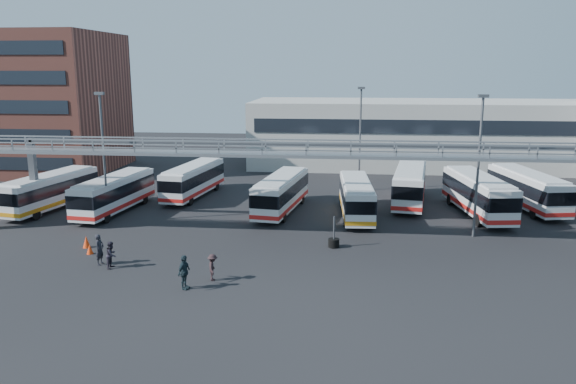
# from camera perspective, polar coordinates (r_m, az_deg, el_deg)

# --- Properties ---
(ground) EXTENTS (140.00, 140.00, 0.00)m
(ground) POSITION_cam_1_polar(r_m,az_deg,el_deg) (35.46, 1.28, -7.26)
(ground) COLOR black
(ground) RESTS_ON ground
(gantry) EXTENTS (51.40, 5.15, 7.10)m
(gantry) POSITION_cam_1_polar(r_m,az_deg,el_deg) (39.76, 2.02, 3.11)
(gantry) COLOR gray
(gantry) RESTS_ON ground
(apartment_building) EXTENTS (18.00, 15.00, 16.00)m
(apartment_building) POSITION_cam_1_polar(r_m,az_deg,el_deg) (73.25, -24.34, 8.28)
(apartment_building) COLOR brown
(apartment_building) RESTS_ON ground
(warehouse) EXTENTS (42.00, 14.00, 8.00)m
(warehouse) POSITION_cam_1_polar(r_m,az_deg,el_deg) (72.31, 13.43, 5.82)
(warehouse) COLOR #9E9E99
(warehouse) RESTS_ON ground
(light_pole_left) EXTENTS (0.70, 0.35, 10.21)m
(light_pole_left) POSITION_cam_1_polar(r_m,az_deg,el_deg) (45.74, -18.25, 4.00)
(light_pole_left) COLOR #4C4F54
(light_pole_left) RESTS_ON ground
(light_pole_mid) EXTENTS (0.70, 0.35, 10.21)m
(light_pole_mid) POSITION_cam_1_polar(r_m,az_deg,el_deg) (41.79, 18.81, 3.21)
(light_pole_mid) COLOR #4C4F54
(light_pole_mid) RESTS_ON ground
(light_pole_back) EXTENTS (0.70, 0.35, 10.21)m
(light_pole_back) POSITION_cam_1_polar(r_m,az_deg,el_deg) (55.63, 7.34, 5.94)
(light_pole_back) COLOR #4C4F54
(light_pole_back) RESTS_ON ground
(bus_0) EXTENTS (4.19, 10.51, 3.11)m
(bus_0) POSITION_cam_1_polar(r_m,az_deg,el_deg) (52.32, -22.97, 0.18)
(bus_0) COLOR silver
(bus_0) RESTS_ON ground
(bus_1) EXTENTS (3.54, 10.42, 3.10)m
(bus_1) POSITION_cam_1_polar(r_m,az_deg,el_deg) (49.48, -17.23, -0.05)
(bus_1) COLOR silver
(bus_1) RESTS_ON ground
(bus_2) EXTENTS (3.74, 10.38, 3.08)m
(bus_2) POSITION_cam_1_polar(r_m,az_deg,el_deg) (53.74, -9.59, 1.29)
(bus_2) COLOR silver
(bus_2) RESTS_ON ground
(bus_4) EXTENTS (3.87, 10.52, 3.12)m
(bus_4) POSITION_cam_1_polar(r_m,az_deg,el_deg) (47.43, -0.68, 0.00)
(bus_4) COLOR silver
(bus_4) RESTS_ON ground
(bus_5) EXTENTS (2.89, 10.10, 3.03)m
(bus_5) POSITION_cam_1_polar(r_m,az_deg,el_deg) (46.27, 6.94, -0.47)
(bus_5) COLOR silver
(bus_5) RESTS_ON ground
(bus_6) EXTENTS (4.11, 11.15, 3.31)m
(bus_6) POSITION_cam_1_polar(r_m,az_deg,el_deg) (51.41, 12.29, 0.82)
(bus_6) COLOR silver
(bus_6) RESTS_ON ground
(bus_7) EXTENTS (4.06, 11.20, 3.33)m
(bus_7) POSITION_cam_1_polar(r_m,az_deg,el_deg) (49.00, 18.73, -0.13)
(bus_7) COLOR silver
(bus_7) RESTS_ON ground
(bus_8) EXTENTS (4.44, 10.91, 3.23)m
(bus_8) POSITION_cam_1_polar(r_m,az_deg,el_deg) (52.71, 23.13, 0.32)
(bus_8) COLOR silver
(bus_8) RESTS_ON ground
(pedestrian_a) EXTENTS (0.54, 0.76, 1.95)m
(pedestrian_a) POSITION_cam_1_polar(r_m,az_deg,el_deg) (36.90, -18.59, -5.54)
(pedestrian_a) COLOR black
(pedestrian_a) RESTS_ON ground
(pedestrian_b) EXTENTS (0.65, 0.82, 1.67)m
(pedestrian_b) POSITION_cam_1_polar(r_m,az_deg,el_deg) (36.11, -17.50, -6.09)
(pedestrian_b) COLOR black
(pedestrian_b) RESTS_ON ground
(pedestrian_c) EXTENTS (0.76, 1.11, 1.57)m
(pedestrian_c) POSITION_cam_1_polar(r_m,az_deg,el_deg) (32.78, -7.66, -7.60)
(pedestrian_c) COLOR black
(pedestrian_c) RESTS_ON ground
(pedestrian_d) EXTENTS (0.73, 1.23, 1.96)m
(pedestrian_d) POSITION_cam_1_polar(r_m,az_deg,el_deg) (31.73, -10.51, -8.02)
(pedestrian_d) COLOR #1B2A31
(pedestrian_d) RESTS_ON ground
(cone_left) EXTENTS (0.57, 0.57, 0.68)m
(cone_left) POSITION_cam_1_polar(r_m,az_deg,el_deg) (39.32, -19.49, -5.47)
(cone_left) COLOR #EB380D
(cone_left) RESTS_ON ground
(cone_right) EXTENTS (0.59, 0.59, 0.80)m
(cone_right) POSITION_cam_1_polar(r_m,az_deg,el_deg) (40.74, -19.80, -4.79)
(cone_right) COLOR #EB380D
(cone_right) RESTS_ON ground
(tire_stack) EXTENTS (0.76, 0.76, 2.17)m
(tire_stack) POSITION_cam_1_polar(r_m,az_deg,el_deg) (38.56, 4.67, -5.09)
(tire_stack) COLOR black
(tire_stack) RESTS_ON ground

